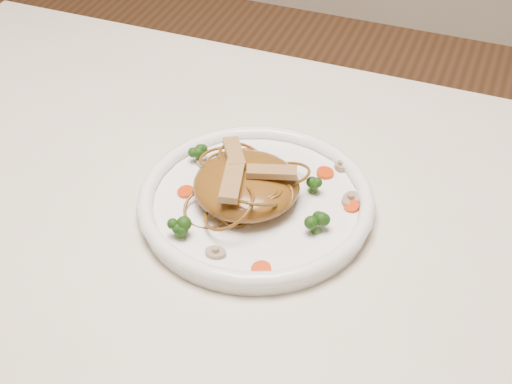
% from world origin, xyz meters
% --- Properties ---
extents(table, '(1.20, 0.80, 0.75)m').
position_xyz_m(table, '(0.00, 0.00, 0.65)').
color(table, '#EEE1CA').
rests_on(table, ground).
extents(plate, '(0.36, 0.36, 0.02)m').
position_xyz_m(plate, '(0.05, 0.03, 0.76)').
color(plate, white).
rests_on(plate, table).
extents(noodle_mound, '(0.15, 0.15, 0.04)m').
position_xyz_m(noodle_mound, '(0.03, 0.03, 0.79)').
color(noodle_mound, brown).
rests_on(noodle_mound, plate).
extents(chicken_a, '(0.06, 0.04, 0.01)m').
position_xyz_m(chicken_a, '(0.07, 0.03, 0.81)').
color(chicken_a, tan).
rests_on(chicken_a, noodle_mound).
extents(chicken_b, '(0.05, 0.06, 0.01)m').
position_xyz_m(chicken_b, '(0.01, 0.05, 0.81)').
color(chicken_b, tan).
rests_on(chicken_b, noodle_mound).
extents(chicken_c, '(0.04, 0.07, 0.01)m').
position_xyz_m(chicken_c, '(0.03, -0.00, 0.81)').
color(chicken_c, tan).
rests_on(chicken_c, noodle_mound).
extents(broccoli_0, '(0.03, 0.03, 0.03)m').
position_xyz_m(broccoli_0, '(0.11, 0.07, 0.78)').
color(broccoli_0, '#1F460E').
rests_on(broccoli_0, plate).
extents(broccoli_1, '(0.03, 0.03, 0.03)m').
position_xyz_m(broccoli_1, '(-0.05, 0.07, 0.78)').
color(broccoli_1, '#1F460E').
rests_on(broccoli_1, plate).
extents(broccoli_2, '(0.03, 0.03, 0.03)m').
position_xyz_m(broccoli_2, '(-0.01, -0.06, 0.78)').
color(broccoli_2, '#1F460E').
rests_on(broccoli_2, plate).
extents(broccoli_3, '(0.03, 0.03, 0.03)m').
position_xyz_m(broccoli_3, '(0.13, 0.00, 0.78)').
color(broccoli_3, '#1F460E').
rests_on(broccoli_3, plate).
extents(carrot_0, '(0.03, 0.03, 0.00)m').
position_xyz_m(carrot_0, '(0.11, 0.11, 0.77)').
color(carrot_0, red).
rests_on(carrot_0, plate).
extents(carrot_1, '(0.03, 0.03, 0.00)m').
position_xyz_m(carrot_1, '(-0.04, 0.01, 0.77)').
color(carrot_1, red).
rests_on(carrot_1, plate).
extents(carrot_2, '(0.02, 0.02, 0.00)m').
position_xyz_m(carrot_2, '(0.16, 0.06, 0.77)').
color(carrot_2, red).
rests_on(carrot_2, plate).
extents(carrot_3, '(0.03, 0.03, 0.00)m').
position_xyz_m(carrot_3, '(0.00, 0.11, 0.77)').
color(carrot_3, red).
rests_on(carrot_3, plate).
extents(carrot_4, '(0.02, 0.02, 0.00)m').
position_xyz_m(carrot_4, '(0.10, -0.08, 0.77)').
color(carrot_4, red).
rests_on(carrot_4, plate).
extents(mushroom_0, '(0.03, 0.03, 0.01)m').
position_xyz_m(mushroom_0, '(0.04, -0.08, 0.77)').
color(mushroom_0, tan).
rests_on(mushroom_0, plate).
extents(mushroom_1, '(0.03, 0.03, 0.01)m').
position_xyz_m(mushroom_1, '(0.16, 0.07, 0.77)').
color(mushroom_1, tan).
rests_on(mushroom_1, plate).
extents(mushroom_2, '(0.04, 0.04, 0.01)m').
position_xyz_m(mushroom_2, '(-0.04, 0.07, 0.77)').
color(mushroom_2, tan).
rests_on(mushroom_2, plate).
extents(mushroom_3, '(0.03, 0.03, 0.01)m').
position_xyz_m(mushroom_3, '(0.13, 0.13, 0.77)').
color(mushroom_3, tan).
rests_on(mushroom_3, plate).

